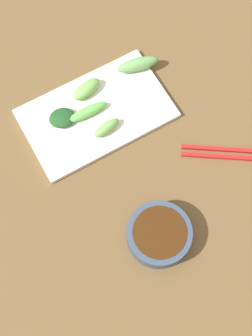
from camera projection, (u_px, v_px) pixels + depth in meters
tabletop at (126, 160)px, 0.99m from camera, size 2.10×2.10×0.02m
sauce_bowl at (159, 234)px, 0.90m from camera, size 0.12×0.12×0.04m
serving_plate at (96, 114)px, 1.01m from camera, size 0.18×0.30×0.01m
broccoli_stalk_0 at (138, 64)px, 1.03m from camera, size 0.05×0.10×0.03m
broccoli_stalk_1 at (107, 128)px, 0.98m from camera, size 0.03×0.06×0.02m
broccoli_stalk_2 at (87, 89)px, 1.01m from camera, size 0.05×0.07×0.03m
broccoli_leafy_3 at (62, 118)px, 0.99m from camera, size 0.06×0.06×0.02m
broccoli_stalk_4 at (87, 112)px, 0.99m from camera, size 0.02×0.09×0.02m
chopsticks at (238, 154)px, 0.98m from camera, size 0.15×0.21×0.01m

